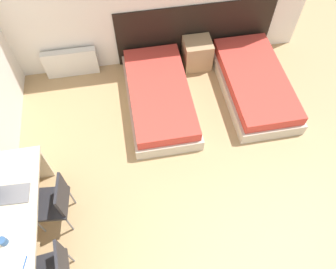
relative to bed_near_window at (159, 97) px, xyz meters
name	(u,v)px	position (x,y,z in m)	size (l,w,h in m)	color
headboard_panel	(195,32)	(0.77, 0.99, 0.33)	(2.62, 0.03, 1.02)	black
bed_near_window	(159,97)	(0.00, 0.00, 0.00)	(0.98, 1.92, 0.37)	beige
bed_near_door	(254,83)	(1.54, 0.00, 0.00)	(0.98, 1.92, 0.37)	beige
nightstand	(197,53)	(0.77, 0.76, 0.07)	(0.45, 0.41, 0.50)	tan
radiator	(71,63)	(-1.32, 0.91, 0.07)	(0.86, 0.12, 0.49)	silver
desk	(15,238)	(-1.88, -1.99, 0.40)	(0.55, 2.06, 0.74)	beige
chair_near_laptop	(54,202)	(-1.49, -1.61, 0.33)	(0.45, 0.45, 0.88)	#232328
laptop	(6,192)	(-1.92, -1.55, 0.64)	(0.37, 0.25, 0.36)	slate
open_notebook	(9,265)	(-1.85, -2.30, 0.57)	(0.34, 0.25, 0.02)	#1E4793
mug	(3,241)	(-1.91, -2.07, 0.61)	(0.08, 0.08, 0.09)	#2D5184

